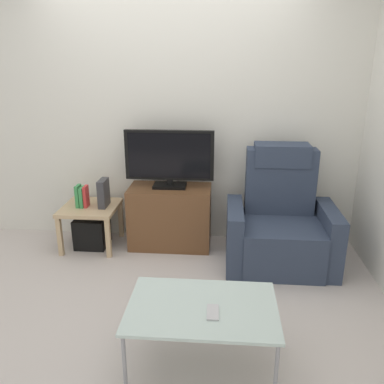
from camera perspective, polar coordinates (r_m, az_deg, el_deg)
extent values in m
plane|color=#BCB2AD|center=(3.40, -4.90, -13.91)|extent=(6.40, 6.40, 0.00)
cube|color=silver|center=(4.02, -2.76, 11.14)|extent=(6.40, 0.06, 2.60)
cube|color=brown|center=(4.01, -3.15, -3.56)|extent=(0.81, 0.43, 0.62)
cube|color=black|center=(3.78, -3.60, -2.99)|extent=(0.74, 0.02, 0.02)
cube|color=black|center=(3.81, -3.50, -2.22)|extent=(0.34, 0.11, 0.04)
cube|color=black|center=(3.92, -3.20, 0.94)|extent=(0.32, 0.20, 0.03)
cube|color=black|center=(3.91, -3.21, 1.50)|extent=(0.06, 0.04, 0.05)
cube|color=black|center=(3.84, -3.28, 5.31)|extent=(0.86, 0.05, 0.48)
cube|color=black|center=(3.81, -3.33, 5.22)|extent=(0.79, 0.01, 0.44)
cube|color=#2D384C|center=(3.76, 12.53, -7.25)|extent=(0.70, 0.72, 0.42)
cube|color=#2D384C|center=(3.82, 12.56, 1.56)|extent=(0.64, 0.20, 0.62)
cube|color=#2D384C|center=(3.78, 12.79, 5.28)|extent=(0.50, 0.26, 0.20)
cube|color=#2D384C|center=(3.69, 6.11, -6.17)|extent=(0.14, 0.68, 0.56)
cube|color=#2D384C|center=(3.81, 18.90, -6.31)|extent=(0.14, 0.68, 0.56)
cube|color=tan|center=(4.08, -14.45, -2.18)|extent=(0.54, 0.54, 0.04)
cube|color=tan|center=(4.04, -18.48, -6.10)|extent=(0.04, 0.04, 0.39)
cube|color=tan|center=(3.89, -11.96, -6.53)|extent=(0.04, 0.04, 0.39)
cube|color=tan|center=(4.45, -16.17, -3.58)|extent=(0.04, 0.04, 0.39)
cube|color=tan|center=(4.30, -10.21, -3.86)|extent=(0.04, 0.04, 0.39)
cube|color=black|center=(4.18, -14.16, -5.51)|extent=(0.31, 0.31, 0.31)
cube|color=#388C4C|center=(4.06, -16.02, -0.55)|extent=(0.03, 0.12, 0.22)
cube|color=#388C4C|center=(4.04, -15.46, -0.68)|extent=(0.03, 0.13, 0.20)
cube|color=red|center=(4.03, -15.00, -0.62)|extent=(0.03, 0.10, 0.21)
cube|color=#333338|center=(4.00, -12.61, -0.14)|extent=(0.07, 0.20, 0.27)
cube|color=#B2C6C1|center=(2.48, 1.48, -16.28)|extent=(0.90, 0.60, 0.02)
cylinder|color=gray|center=(2.45, -9.69, -23.24)|extent=(0.02, 0.02, 0.40)
cylinder|color=gray|center=(2.42, 12.00, -24.17)|extent=(0.02, 0.02, 0.40)
cylinder|color=gray|center=(2.86, -7.00, -16.12)|extent=(0.02, 0.02, 0.40)
cylinder|color=gray|center=(2.83, 10.67, -16.76)|extent=(0.02, 0.02, 0.40)
cube|color=#B7B7BC|center=(2.41, 3.02, -16.89)|extent=(0.07, 0.15, 0.01)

